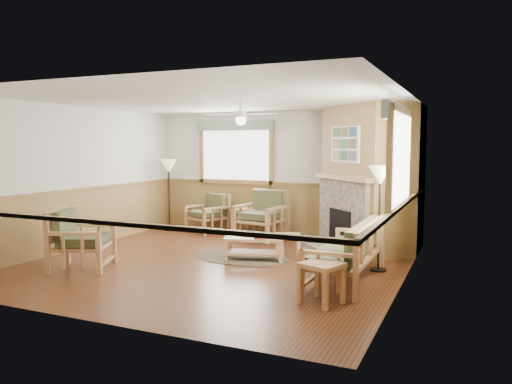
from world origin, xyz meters
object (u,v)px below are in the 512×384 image
at_px(armchair_back_right, 261,215).
at_px(coffee_table, 255,248).
at_px(sofa, 346,251).
at_px(armchair_left, 82,239).
at_px(floor_lamp_right, 379,218).
at_px(floor_lamp_left, 169,195).
at_px(end_table_chairs, 244,222).
at_px(end_table_sofa, 322,283).
at_px(armchair_back_left, 207,213).
at_px(footstool, 288,246).

xyz_separation_m(armchair_back_right, coffee_table, (0.66, -1.83, -0.30)).
relative_size(sofa, coffee_table, 1.90).
relative_size(armchair_back_right, armchair_left, 1.06).
relative_size(coffee_table, floor_lamp_right, 0.61).
relative_size(floor_lamp_left, floor_lamp_right, 0.99).
distance_m(end_table_chairs, end_table_sofa, 4.86).
relative_size(armchair_back_left, armchair_left, 0.90).
bearing_deg(armchair_back_right, floor_lamp_right, -22.89).
distance_m(end_table_chairs, footstool, 2.30).
height_order(end_table_chairs, floor_lamp_right, floor_lamp_right).
distance_m(armchair_back_right, coffee_table, 1.97).
bearing_deg(floor_lamp_left, footstool, -23.28).
xyz_separation_m(armchair_back_right, end_table_chairs, (-0.53, 0.25, -0.21)).
relative_size(armchair_back_left, floor_lamp_right, 0.52).
height_order(armchair_back_right, footstool, armchair_back_right).
xyz_separation_m(armchair_left, footstool, (2.70, 2.13, -0.28)).
bearing_deg(end_table_chairs, armchair_left, -105.99).
xyz_separation_m(sofa, end_table_chairs, (-2.93, 2.75, -0.15)).
height_order(coffee_table, end_table_sofa, end_table_sofa).
bearing_deg(floor_lamp_right, sofa, -112.70).
distance_m(coffee_table, floor_lamp_left, 3.65).
xyz_separation_m(armchair_back_right, floor_lamp_right, (2.74, -1.71, 0.32)).
height_order(end_table_chairs, floor_lamp_left, floor_lamp_left).
xyz_separation_m(armchair_back_right, armchair_left, (-1.60, -3.49, -0.03)).
height_order(armchair_back_right, end_table_chairs, armchair_back_right).
xyz_separation_m(end_table_chairs, end_table_sofa, (2.91, -3.90, -0.03)).
relative_size(armchair_back_left, end_table_chairs, 1.47).
distance_m(sofa, armchair_left, 4.13).
relative_size(end_table_sofa, floor_lamp_right, 0.31).
xyz_separation_m(armchair_back_left, floor_lamp_left, (-0.93, -0.13, 0.39)).
xyz_separation_m(sofa, floor_lamp_left, (-4.77, 2.62, 0.38)).
bearing_deg(sofa, floor_lamp_right, 157.59).
height_order(floor_lamp_left, floor_lamp_right, floor_lamp_right).
xyz_separation_m(sofa, floor_lamp_right, (0.33, 0.79, 0.39)).
bearing_deg(armchair_back_left, end_table_chairs, 23.38).
height_order(armchair_back_right, floor_lamp_right, floor_lamp_right).
relative_size(armchair_left, footstool, 2.09).
bearing_deg(armchair_left, end_table_chairs, -39.39).
height_order(armchair_back_right, floor_lamp_left, floor_lamp_left).
distance_m(armchair_back_left, end_table_sofa, 5.46).
bearing_deg(floor_lamp_left, armchair_left, -78.09).
xyz_separation_m(armchair_back_left, floor_lamp_right, (4.17, -1.96, 0.40)).
distance_m(armchair_back_right, armchair_left, 3.84).
height_order(coffee_table, footstool, coffee_table).
height_order(sofa, end_table_chairs, sofa).
height_order(end_table_sofa, floor_lamp_left, floor_lamp_left).
bearing_deg(armchair_back_right, end_table_chairs, 163.47).
height_order(sofa, armchair_back_left, sofa).
bearing_deg(armchair_left, end_table_sofa, -115.57).
bearing_deg(armchair_back_right, armchair_left, -105.49).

